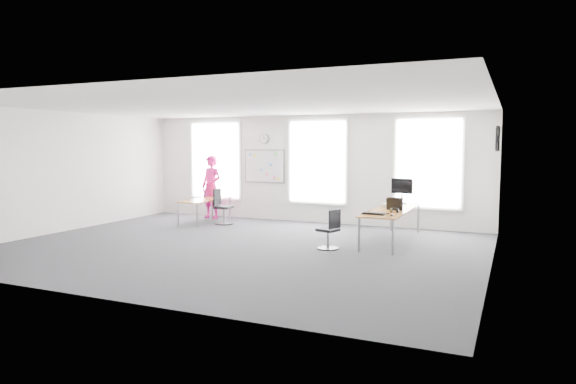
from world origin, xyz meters
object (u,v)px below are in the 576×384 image
at_px(chair_left, 222,209).
at_px(monitor, 402,188).
at_px(desk_right, 392,211).
at_px(chair_right, 330,232).
at_px(desk_left, 205,201).
at_px(keyboard, 374,214).
at_px(headphones, 394,210).
at_px(person, 211,187).

height_order(chair_left, monitor, monitor).
xyz_separation_m(desk_right, chair_right, (-0.97, -1.42, -0.32)).
distance_m(desk_left, monitor, 5.43).
bearing_deg(monitor, keyboard, -78.95).
bearing_deg(monitor, chair_right, -96.20).
bearing_deg(headphones, desk_right, 95.04).
relative_size(desk_right, chair_right, 3.60).
distance_m(chair_right, chair_left, 4.37).
distance_m(person, monitor, 5.69).
distance_m(person, keyboard, 6.12).
xyz_separation_m(chair_right, person, (-4.72, 2.92, 0.57)).
height_order(desk_left, keyboard, keyboard).
relative_size(desk_left, chair_left, 1.86).
xyz_separation_m(desk_right, monitor, (-0.02, 1.14, 0.42)).
height_order(chair_right, person, person).
height_order(desk_right, person, person).
height_order(chair_left, person, person).
distance_m(person, headphones, 6.25).
xyz_separation_m(chair_left, headphones, (5.01, -1.26, 0.36)).
bearing_deg(chair_right, keyboard, 131.02).
xyz_separation_m(person, headphones, (5.88, -2.11, -0.15)).
bearing_deg(desk_left, chair_left, -4.73).
relative_size(desk_right, desk_left, 1.67).
bearing_deg(chair_right, monitor, 177.38).
relative_size(desk_left, chair_right, 2.16).
bearing_deg(chair_left, chair_right, -124.53).
bearing_deg(chair_left, person, 39.63).
height_order(desk_left, chair_left, chair_left).
bearing_deg(chair_left, keyboard, -116.37).
xyz_separation_m(chair_right, monitor, (0.96, 2.56, 0.74)).
bearing_deg(chair_left, desk_right, -103.98).
distance_m(desk_right, chair_left, 4.88).
xyz_separation_m(chair_left, keyboard, (4.69, -1.72, 0.32)).
bearing_deg(keyboard, monitor, 93.48).
bearing_deg(headphones, chair_left, 154.38).
relative_size(desk_right, keyboard, 6.28).
bearing_deg(person, keyboard, -15.92).
bearing_deg(person, chair_right, -22.88).
bearing_deg(desk_left, headphones, -13.21).
bearing_deg(desk_left, desk_right, -7.41).
distance_m(chair_right, keyboard, 0.98).
bearing_deg(chair_right, person, -103.81).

